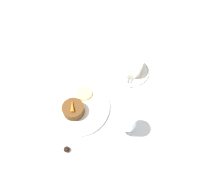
{
  "coord_description": "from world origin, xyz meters",
  "views": [
    {
      "loc": [
        0.34,
        0.22,
        0.76
      ],
      "look_at": [
        -0.05,
        0.09,
        0.04
      ],
      "focal_mm": 35.0,
      "sensor_mm": 36.0,
      "label": 1
    }
  ],
  "objects_px": {
    "wine_glass": "(127,120)",
    "dessert_cake": "(73,109)",
    "fork": "(68,147)",
    "dinner_plate": "(79,107)",
    "coffee_cup": "(131,65)"
  },
  "relations": [
    {
      "from": "fork",
      "to": "dessert_cake",
      "type": "height_order",
      "value": "dessert_cake"
    },
    {
      "from": "wine_glass",
      "to": "dessert_cake",
      "type": "relative_size",
      "value": 1.48
    },
    {
      "from": "coffee_cup",
      "to": "dinner_plate",
      "type": "bearing_deg",
      "value": -31.23
    },
    {
      "from": "wine_glass",
      "to": "dessert_cake",
      "type": "xyz_separation_m",
      "value": [
        0.0,
        -0.2,
        -0.04
      ]
    },
    {
      "from": "wine_glass",
      "to": "fork",
      "type": "relative_size",
      "value": 0.69
    },
    {
      "from": "dinner_plate",
      "to": "wine_glass",
      "type": "height_order",
      "value": "wine_glass"
    },
    {
      "from": "coffee_cup",
      "to": "wine_glass",
      "type": "xyz_separation_m",
      "value": [
        0.25,
        0.06,
        0.03
      ]
    },
    {
      "from": "fork",
      "to": "dinner_plate",
      "type": "bearing_deg",
      "value": -171.04
    },
    {
      "from": "wine_glass",
      "to": "dessert_cake",
      "type": "height_order",
      "value": "wine_glass"
    },
    {
      "from": "dessert_cake",
      "to": "fork",
      "type": "bearing_deg",
      "value": 13.57
    },
    {
      "from": "dessert_cake",
      "to": "coffee_cup",
      "type": "bearing_deg",
      "value": 150.18
    },
    {
      "from": "dinner_plate",
      "to": "fork",
      "type": "bearing_deg",
      "value": 8.96
    },
    {
      "from": "dinner_plate",
      "to": "fork",
      "type": "xyz_separation_m",
      "value": [
        0.15,
        0.02,
        -0.01
      ]
    },
    {
      "from": "fork",
      "to": "coffee_cup",
      "type": "bearing_deg",
      "value": 163.21
    },
    {
      "from": "fork",
      "to": "wine_glass",
      "type": "bearing_deg",
      "value": 127.18
    }
  ]
}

